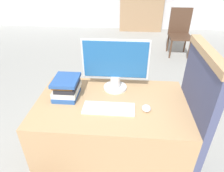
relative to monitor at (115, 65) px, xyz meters
The scene contains 7 objects.
desk 0.65m from the monitor, 94.50° to the right, with size 1.20×0.74×0.78m.
carrel_divider 0.76m from the monitor, 23.11° to the right, with size 0.07×0.63×1.26m.
monitor is the anchor object (origin of this frame).
keyboard 0.38m from the monitor, 95.33° to the right, with size 0.39×0.15×0.02m.
mouse 0.44m from the monitor, 49.11° to the right, with size 0.07×0.08×0.04m.
book_stack 0.44m from the monitor, 159.31° to the right, with size 0.20×0.26×0.16m.
far_chair 3.10m from the monitor, 67.29° to the left, with size 0.44×0.44×0.95m.
Camera 1 is at (0.11, -0.91, 1.71)m, focal length 32.00 mm.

